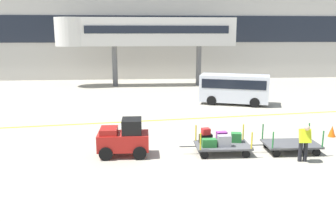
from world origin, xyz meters
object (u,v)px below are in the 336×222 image
Objects in this scene: baggage_cart_middle at (291,144)px; baggage_cart_lead at (220,142)px; shuttle_van at (234,87)px; baggage_tug at (124,138)px; baggage_handler at (304,141)px; safety_cone_near at (332,131)px.

baggage_cart_lead is at bearing 178.72° from baggage_cart_middle.
shuttle_van is (3.38, 10.53, 0.74)m from baggage_cart_lead.
shuttle_van is at bearing 54.66° from baggage_tug.
baggage_handler is 0.30× the size of shuttle_van.
baggage_cart_lead is 6.40m from safety_cone_near.
shuttle_van is at bearing 72.21° from baggage_cart_lead.
shuttle_van reaches higher than baggage_tug.
safety_cone_near is at bearing 18.24° from baggage_cart_lead.
baggage_tug is 4.08m from baggage_cart_lead.
safety_cone_near is at bearing 47.63° from baggage_handler.
shuttle_van reaches higher than safety_cone_near.
baggage_handler is 2.84× the size of safety_cone_near.
baggage_cart_middle is at bearing 89.40° from baggage_handler.
baggage_cart_lead is at bearing -107.79° from shuttle_van.
shuttle_van is 8.99m from safety_cone_near.
baggage_handler is at bearing -22.83° from baggage_cart_lead.
baggage_tug is 12.89m from shuttle_van.
baggage_tug is at bearing -125.34° from shuttle_van.
baggage_tug is 1.35× the size of baggage_handler.
baggage_cart_middle is 0.58× the size of shuttle_van.
baggage_tug is at bearing 169.62° from baggage_handler.
baggage_tug is at bearing 179.32° from baggage_cart_middle.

